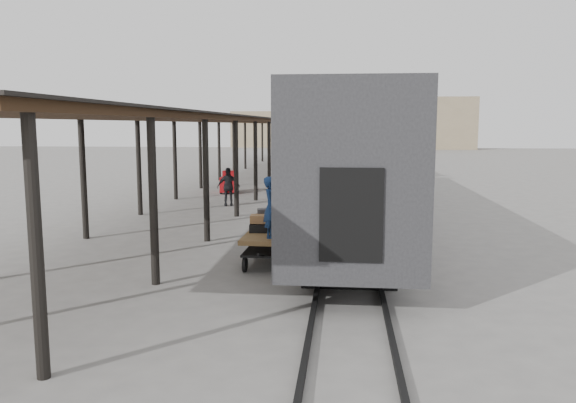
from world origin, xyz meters
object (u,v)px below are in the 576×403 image
(baggage_cart, at_px, (270,240))
(luggage_tug, at_px, (229,183))
(porter, at_px, (271,207))
(pedestrian, at_px, (229,187))

(baggage_cart, distance_m, luggage_tug, 16.33)
(luggage_tug, height_order, porter, porter)
(luggage_tug, xyz_separation_m, pedestrian, (1.03, -5.06, 0.34))
(baggage_cart, xyz_separation_m, porter, (0.12, -0.65, 1.00))
(porter, height_order, pedestrian, porter)
(porter, bearing_deg, baggage_cart, 13.52)
(porter, relative_size, pedestrian, 0.88)
(luggage_tug, xyz_separation_m, porter, (4.51, -16.38, 1.09))
(baggage_cart, relative_size, pedestrian, 1.36)
(pedestrian, bearing_deg, baggage_cart, 95.03)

